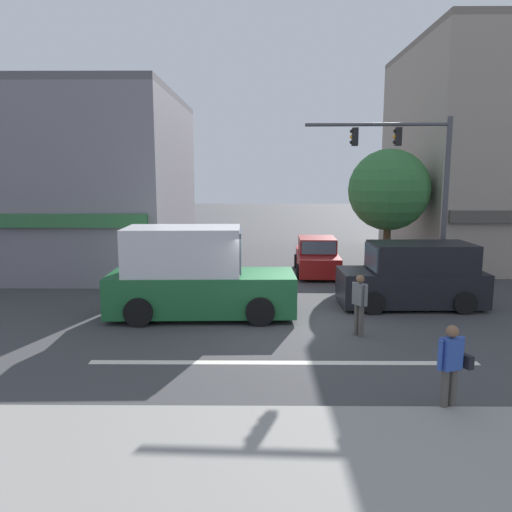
{
  "coord_description": "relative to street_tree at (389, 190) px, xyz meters",
  "views": [
    {
      "loc": [
        -0.55,
        -14.47,
        4.3
      ],
      "look_at": [
        -0.68,
        2.0,
        1.6
      ],
      "focal_mm": 35.0,
      "sensor_mm": 36.0,
      "label": 1
    }
  ],
  "objects": [
    {
      "name": "street_tree",
      "position": [
        0.0,
        0.0,
        0.0
      ],
      "size": [
        3.5,
        3.5,
        5.39
      ],
      "color": "#4C3823",
      "rests_on": "ground"
    },
    {
      "name": "building_left_block",
      "position": [
        -16.03,
        2.23,
        0.34
      ],
      "size": [
        13.27,
        11.07,
        7.94
      ],
      "color": "slate",
      "rests_on": "ground"
    },
    {
      "name": "van_crossing_leftbound",
      "position": [
        -0.53,
        -5.71,
        -2.63
      ],
      "size": [
        4.63,
        2.11,
        2.11
      ],
      "color": "black",
      "rests_on": "ground"
    },
    {
      "name": "lane_marking_stripe",
      "position": [
        -5.01,
        -10.72,
        -3.63
      ],
      "size": [
        9.0,
        0.24,
        0.01
      ],
      "primitive_type": "cube",
      "color": "silver",
      "rests_on": "ground"
    },
    {
      "name": "ground_plane",
      "position": [
        -5.01,
        -7.22,
        -3.63
      ],
      "size": [
        120.0,
        120.0,
        0.0
      ],
      "primitive_type": "plane",
      "color": "#3D3D3F"
    },
    {
      "name": "sedan_waiting_far",
      "position": [
        -3.06,
        -0.14,
        -2.92
      ],
      "size": [
        1.99,
        4.16,
        1.58
      ],
      "color": "maroon",
      "rests_on": "ground"
    },
    {
      "name": "box_truck_approaching_near",
      "position": [
        -7.52,
        -6.91,
        -2.38
      ],
      "size": [
        5.66,
        2.37,
        2.75
      ],
      "color": "#1E6033",
      "rests_on": "ground"
    },
    {
      "name": "pedestrian_foreground_with_bag",
      "position": [
        -2.12,
        -13.17,
        -2.68
      ],
      "size": [
        0.69,
        0.4,
        1.67
      ],
      "color": "#4C4742",
      "rests_on": "ground"
    },
    {
      "name": "pedestrian_mid_crossing",
      "position": [
        -2.89,
        -8.71,
        -2.68
      ],
      "size": [
        0.37,
        0.5,
        1.67
      ],
      "color": "#4C4742",
      "rests_on": "ground"
    },
    {
      "name": "utility_pole_near_left",
      "position": [
        -12.79,
        -2.66,
        0.42
      ],
      "size": [
        1.4,
        0.22,
        7.8
      ],
      "color": "brown",
      "rests_on": "ground"
    },
    {
      "name": "sidewalk_curb",
      "position": [
        -5.01,
        -15.72,
        -3.55
      ],
      "size": [
        40.0,
        5.0,
        0.16
      ],
      "primitive_type": "cube",
      "color": "gray",
      "rests_on": "ground"
    },
    {
      "name": "traffic_light_mast",
      "position": [
        -0.22,
        -4.56,
        0.55
      ],
      "size": [
        4.89,
        0.35,
        6.2
      ],
      "color": "#47474C",
      "rests_on": "ground"
    }
  ]
}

